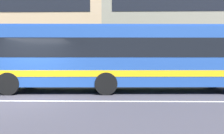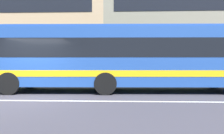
# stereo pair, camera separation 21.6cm
# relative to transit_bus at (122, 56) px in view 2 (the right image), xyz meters

# --- Properties ---
(ground_plane) EXTENTS (160.00, 160.00, 0.00)m
(ground_plane) POSITION_rel_transit_bus_xyz_m (-3.87, -2.62, -1.74)
(ground_plane) COLOR #403D47
(lane_centre_line) EXTENTS (60.00, 0.16, 0.01)m
(lane_centre_line) POSITION_rel_transit_bus_xyz_m (-3.87, -2.62, -1.74)
(lane_centre_line) COLOR silver
(lane_centre_line) RESTS_ON ground_plane
(hedge_row_far) EXTENTS (20.10, 1.10, 1.09)m
(hedge_row_far) POSITION_rel_transit_bus_xyz_m (-4.28, 4.00, -1.20)
(hedge_row_far) COLOR #3A6729
(hedge_row_far) RESTS_ON ground_plane
(apartment_block_left) EXTENTS (24.86, 11.41, 12.23)m
(apartment_block_left) POSITION_rel_transit_bus_xyz_m (-13.99, 13.47, 4.37)
(apartment_block_left) COLOR tan
(apartment_block_left) RESTS_ON ground_plane
(apartment_block_right) EXTENTS (23.03, 11.41, 12.26)m
(apartment_block_right) POSITION_rel_transit_bus_xyz_m (9.96, 13.47, 4.39)
(apartment_block_right) COLOR gray
(apartment_block_right) RESTS_ON ground_plane
(transit_bus) EXTENTS (12.20, 2.84, 3.16)m
(transit_bus) POSITION_rel_transit_bus_xyz_m (0.00, 0.00, 0.00)
(transit_bus) COLOR #224895
(transit_bus) RESTS_ON ground_plane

